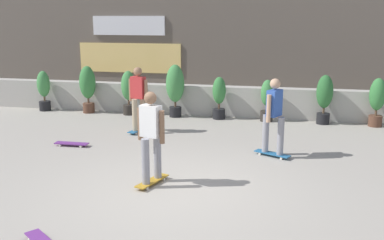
# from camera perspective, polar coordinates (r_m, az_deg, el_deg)

# --- Properties ---
(ground_plane) EXTENTS (48.00, 48.00, 0.00)m
(ground_plane) POSITION_cam_1_polar(r_m,az_deg,el_deg) (7.89, -2.31, -8.84)
(ground_plane) COLOR #A8A093
(planter_wall) EXTENTS (18.00, 0.40, 0.90)m
(planter_wall) POSITION_cam_1_polar(r_m,az_deg,el_deg) (13.45, 4.02, 2.45)
(planter_wall) COLOR #B2ADA3
(planter_wall) RESTS_ON ground
(building_backdrop) EXTENTS (20.00, 2.08, 6.50)m
(building_backdrop) POSITION_cam_1_polar(r_m,az_deg,el_deg) (17.18, 6.11, 14.14)
(building_backdrop) COLOR #60564C
(building_backdrop) RESTS_ON ground
(potted_plant_0) EXTENTS (0.40, 0.40, 1.27)m
(potted_plant_0) POSITION_cam_1_polar(r_m,az_deg,el_deg) (14.87, -18.50, 3.80)
(potted_plant_0) COLOR black
(potted_plant_0) RESTS_ON ground
(potted_plant_1) EXTENTS (0.49, 0.49, 1.46)m
(potted_plant_1) POSITION_cam_1_polar(r_m,az_deg,el_deg) (14.15, -13.26, 4.29)
(potted_plant_1) COLOR brown
(potted_plant_1) RESTS_ON ground
(potted_plant_2) EXTENTS (0.44, 0.44, 1.34)m
(potted_plant_2) POSITION_cam_1_polar(r_m,az_deg,el_deg) (13.65, -8.16, 3.82)
(potted_plant_2) COLOR #2D2823
(potted_plant_2) RESTS_ON ground
(potted_plant_3) EXTENTS (0.55, 0.55, 1.57)m
(potted_plant_3) POSITION_cam_1_polar(r_m,az_deg,el_deg) (13.19, -2.17, 4.33)
(potted_plant_3) COLOR black
(potted_plant_3) RESTS_ON ground
(potted_plant_4) EXTENTS (0.39, 0.39, 1.24)m
(potted_plant_4) POSITION_cam_1_polar(r_m,az_deg,el_deg) (12.98, 3.50, 3.06)
(potted_plant_4) COLOR black
(potted_plant_4) RESTS_ON ground
(potted_plant_5) EXTENTS (0.37, 0.37, 1.20)m
(potted_plant_5) POSITION_cam_1_polar(r_m,az_deg,el_deg) (12.85, 9.62, 2.62)
(potted_plant_5) COLOR #2D2823
(potted_plant_5) RESTS_ON ground
(potted_plant_6) EXTENTS (0.45, 0.45, 1.38)m
(potted_plant_6) POSITION_cam_1_polar(r_m,az_deg,el_deg) (12.86, 16.65, 2.94)
(potted_plant_6) COLOR black
(potted_plant_6) RESTS_ON ground
(potted_plant_7) EXTENTS (0.43, 0.43, 1.33)m
(potted_plant_7) POSITION_cam_1_polar(r_m,az_deg,el_deg) (13.05, 22.69, 2.45)
(potted_plant_7) COLOR brown
(potted_plant_7) RESTS_ON ground
(skater_foreground) EXTENTS (0.54, 0.82, 1.70)m
(skater_foreground) POSITION_cam_1_polar(r_m,az_deg,el_deg) (7.83, -5.28, -1.80)
(skater_foreground) COLOR #BF8C26
(skater_foreground) RESTS_ON ground
(skater_mid_plaza) EXTENTS (0.80, 0.54, 1.70)m
(skater_mid_plaza) POSITION_cam_1_polar(r_m,az_deg,el_deg) (9.54, 10.48, 0.77)
(skater_mid_plaza) COLOR #266699
(skater_mid_plaza) RESTS_ON ground
(skater_by_wall_left) EXTENTS (0.54, 0.82, 1.70)m
(skater_by_wall_left) POSITION_cam_1_polar(r_m,az_deg,el_deg) (11.49, -6.90, 3.01)
(skater_by_wall_left) COLOR #266699
(skater_by_wall_left) RESTS_ON ground
(skateboard_near_camera) EXTENTS (0.80, 0.22, 0.08)m
(skateboard_near_camera) POSITION_cam_1_polar(r_m,az_deg,el_deg) (10.73, -15.21, -2.93)
(skateboard_near_camera) COLOR #72338C
(skateboard_near_camera) RESTS_ON ground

